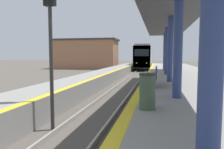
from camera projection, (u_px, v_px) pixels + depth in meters
The scene contains 6 objects.
train at pixel (145, 57), 41.39m from camera, with size 2.66×18.45×4.23m.
signal_near at pixel (50, 25), 6.91m from camera, with size 0.36×0.31×4.91m.
station_canopy at pixel (171, 18), 12.02m from camera, with size 3.21×24.18×3.84m.
trash_bin at pixel (147, 91), 5.95m from camera, with size 0.46×0.46×0.99m.
bench at pixel (154, 76), 10.57m from camera, with size 0.44×2.00×0.92m.
station_building at pixel (87, 54), 40.46m from camera, with size 11.68×5.38×5.45m.
Camera 1 is at (2.38, -1.28, 2.45)m, focal length 35.00 mm.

